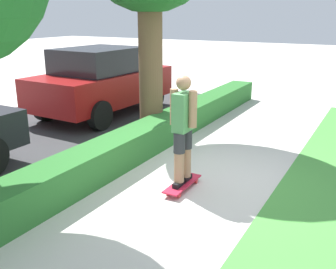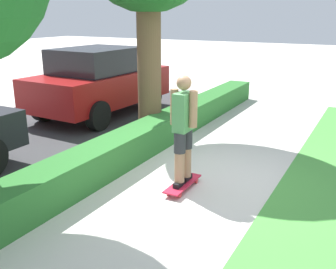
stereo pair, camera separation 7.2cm
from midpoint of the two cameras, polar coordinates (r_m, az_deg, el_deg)
The scene contains 6 objects.
ground_plane at distance 6.19m, azimuth 5.31°, elevation -6.86°, with size 60.00×60.00×0.00m, color beige.
street_asphalt at distance 8.61m, azimuth -21.29°, elevation -0.96°, with size 12.67×5.00×0.01m.
hedge_row at distance 6.82m, azimuth -7.07°, elevation -2.21°, with size 12.67×0.60×0.52m.
skateboard at distance 5.90m, azimuth 1.80°, elevation -7.20°, with size 0.83×0.24×0.10m.
skater_person at distance 5.60m, azimuth 1.89°, elevation 0.99°, with size 0.49×0.41×1.61m.
parked_car_middle at distance 10.16m, azimuth -10.11°, elevation 7.63°, with size 3.90×1.96×1.70m.
Camera 2 is at (-5.24, -2.14, 2.52)m, focal length 42.00 mm.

